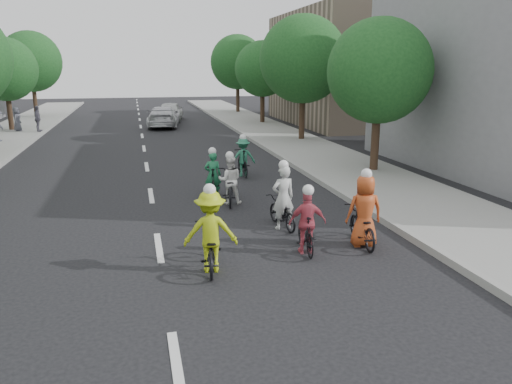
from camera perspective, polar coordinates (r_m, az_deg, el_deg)
name	(u,v)px	position (r m, az deg, el deg)	size (l,w,h in m)	color
ground	(159,247)	(12.04, -11.05, -6.23)	(120.00, 120.00, 0.00)	black
sidewalk_right	(324,157)	(23.25, 7.75, 3.96)	(4.00, 80.00, 0.15)	gray
curb_right	(283,159)	(22.62, 3.13, 3.82)	(0.18, 80.00, 0.18)	#999993
bldg_se	(358,68)	(38.92, 11.61, 13.68)	(10.00, 14.00, 8.00)	gray
tree_l_4	(5,69)	(36.16, -26.78, 12.41)	(4.00, 4.00, 5.97)	black
tree_l_5	(31,62)	(44.99, -24.33, 13.43)	(4.80, 4.80, 6.93)	black
tree_r_0	(379,71)	(20.12, 13.90, 13.26)	(4.00, 4.00, 5.97)	black
tree_r_1	(303,59)	(28.43, 5.40, 14.86)	(4.80, 4.80, 6.93)	black
tree_r_2	(262,69)	(37.06, 0.75, 13.89)	(4.00, 4.00, 5.97)	black
tree_r_3	(237,62)	(45.83, -2.13, 14.62)	(4.80, 4.80, 6.93)	black
cyclist_0	(282,206)	(13.07, 3.03, -1.64)	(0.76, 1.63, 1.83)	black
cyclist_1	(363,219)	(12.05, 12.13, -3.01)	(0.90, 1.77, 1.87)	black
cyclist_2	(210,239)	(10.39, -5.24, -5.33)	(1.19, 1.84, 1.87)	black
cyclist_3	(306,228)	(11.40, 5.78, -4.08)	(0.89, 1.54, 1.61)	black
cyclist_4	(213,179)	(16.26, -4.99, 1.45)	(0.61, 1.67, 1.64)	black
cyclist_5	(243,160)	(19.34, -1.52, 3.71)	(0.96, 1.74, 1.64)	black
cyclist_6	(230,184)	(15.46, -3.03, 0.86)	(1.00, 2.03, 1.64)	black
follow_car_lead	(163,117)	(35.86, -10.54, 8.46)	(2.03, 4.99, 1.45)	silver
follow_car_trail	(170,111)	(40.09, -9.76, 9.10)	(1.75, 4.35, 1.48)	silver
spectator_1	(38,119)	(34.42, -23.68, 7.68)	(0.95, 0.39, 1.62)	#53515E
spectator_2	(17,119)	(35.27, -25.65, 7.51)	(0.73, 0.48, 1.50)	#4A4B56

